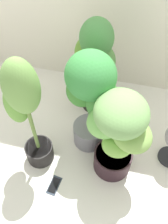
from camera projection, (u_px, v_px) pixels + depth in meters
ground_plane at (82, 148)px, 1.92m from camera, size 8.00×8.00×0.00m
potted_plant_front_left at (26, 110)px, 1.44m from camera, size 0.29×0.23×0.96m
potted_plant_center at (92, 95)px, 1.55m from camera, size 0.43×0.40×0.87m
potted_plant_front_right at (118, 133)px, 1.47m from camera, size 0.50×0.41×0.75m
potted_plant_back_center at (95, 61)px, 1.81m from camera, size 0.37×0.30×0.86m
cell_phone at (54, 185)px, 1.72m from camera, size 0.09×0.15×0.01m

